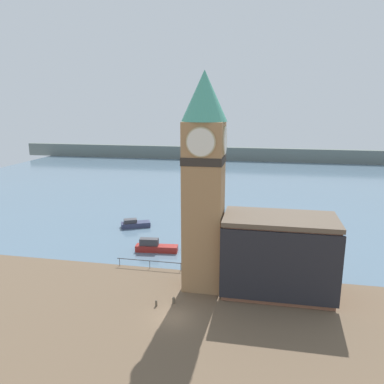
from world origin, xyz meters
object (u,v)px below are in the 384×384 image
object	(u,v)px
clock_tower	(204,178)
mooring_bollard_near	(156,303)
boat_far	(135,224)
mooring_bollard_far	(174,300)
boat_near	(155,247)
pier_building	(278,255)

from	to	relation	value
clock_tower	mooring_bollard_near	bearing A→B (deg)	-126.33
boat_far	mooring_bollard_far	distance (m)	27.26
boat_near	mooring_bollard_near	xyz separation A→B (m)	(4.53, -14.82, -0.34)
boat_near	pier_building	bearing A→B (deg)	-33.29
boat_near	mooring_bollard_far	xyz separation A→B (m)	(6.24, -13.88, -0.33)
boat_near	mooring_bollard_near	world-z (taller)	boat_near
pier_building	boat_near	xyz separation A→B (m)	(-17.38, 9.19, -3.85)
boat_near	mooring_bollard_far	world-z (taller)	boat_near
pier_building	boat_near	world-z (taller)	pier_building
pier_building	mooring_bollard_near	xyz separation A→B (m)	(-12.84, -5.63, -4.19)
boat_near	boat_far	bearing A→B (deg)	118.08
clock_tower	boat_far	size ratio (longest dim) A/B	4.62
mooring_bollard_far	clock_tower	bearing A→B (deg)	62.38
pier_building	boat_near	size ratio (longest dim) A/B	1.99
clock_tower	boat_far	xyz separation A→B (m)	(-15.43, 19.21, -12.59)
clock_tower	mooring_bollard_near	world-z (taller)	clock_tower
clock_tower	mooring_bollard_far	distance (m)	13.88
boat_far	boat_near	bearing A→B (deg)	-81.71
mooring_bollard_near	mooring_bollard_far	xyz separation A→B (m)	(1.70, 0.93, 0.01)
boat_far	pier_building	bearing A→B (deg)	-63.93
clock_tower	boat_far	distance (m)	27.67
boat_far	mooring_bollard_far	xyz separation A→B (m)	(12.93, -24.00, -0.19)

